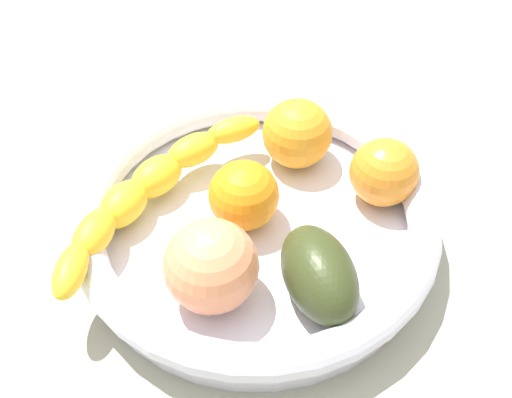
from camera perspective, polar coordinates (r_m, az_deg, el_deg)
kitchen_counter at (r=57.25cm, az=0.00°, el=-4.70°), size 120.00×120.00×3.00cm
fruit_bowl at (r=54.04cm, az=0.00°, el=-1.93°), size 32.16×32.16×5.23cm
banana_draped_left at (r=54.12cm, az=-10.22°, el=0.82°), size 11.53×24.90×4.22cm
orange_front at (r=57.92cm, az=3.89°, el=6.17°), size 6.70×6.70×6.70cm
orange_mid_left at (r=52.07cm, az=-1.25°, el=0.14°), size 6.19×6.19×6.19cm
orange_mid_right at (r=55.43cm, az=11.95°, el=2.48°), size 6.23×6.23×6.23cm
avocado_dark at (r=47.54cm, az=5.95°, el=-7.04°), size 9.73×10.57×5.79cm
peach_blush at (r=46.66cm, az=-4.24°, el=-6.31°), size 7.45×7.45×7.45cm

